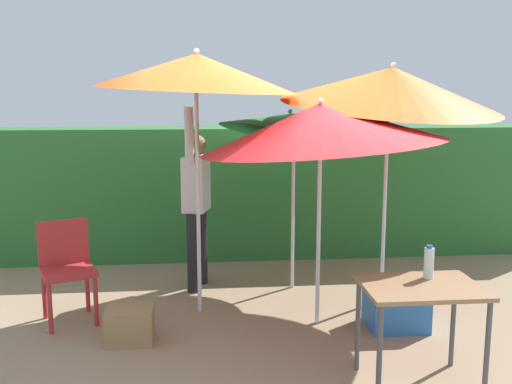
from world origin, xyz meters
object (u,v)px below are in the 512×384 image
(cooler_box, at_px, (396,304))
(bottle_water, at_px, (429,263))
(umbrella_yellow, at_px, (196,72))
(umbrella_navy, at_px, (292,126))
(person_vendor, at_px, (196,199))
(umbrella_orange, at_px, (391,87))
(umbrella_rainbow, at_px, (320,125))
(folding_table, at_px, (421,297))
(crate_cardboard, at_px, (130,324))
(chair_plastic, at_px, (67,265))

(cooler_box, relative_size, bottle_water, 2.05)
(umbrella_yellow, bearing_deg, umbrella_navy, 32.82)
(umbrella_yellow, height_order, person_vendor, umbrella_yellow)
(umbrella_orange, xyz_separation_m, umbrella_navy, (-0.85, 0.50, -0.39))
(umbrella_rainbow, distance_m, folding_table, 1.67)
(umbrella_navy, bearing_deg, umbrella_rainbow, -85.22)
(umbrella_navy, xyz_separation_m, crate_cardboard, (-1.52, -1.23, -1.54))
(umbrella_orange, relative_size, umbrella_yellow, 1.00)
(umbrella_navy, distance_m, folding_table, 2.46)
(chair_plastic, height_order, crate_cardboard, chair_plastic)
(umbrella_navy, relative_size, bottle_water, 8.59)
(person_vendor, distance_m, folding_table, 2.72)
(umbrella_navy, relative_size, folding_table, 2.58)
(umbrella_orange, bearing_deg, folding_table, -99.58)
(person_vendor, bearing_deg, cooler_box, -35.36)
(person_vendor, height_order, cooler_box, person_vendor)
(umbrella_orange, distance_m, bottle_water, 1.97)
(chair_plastic, bearing_deg, umbrella_yellow, 4.94)
(umbrella_rainbow, relative_size, umbrella_orange, 0.86)
(umbrella_navy, bearing_deg, crate_cardboard, -140.94)
(folding_table, bearing_deg, umbrella_yellow, 134.19)
(chair_plastic, bearing_deg, umbrella_rainbow, -7.74)
(folding_table, bearing_deg, bottle_water, 53.87)
(umbrella_rainbow, height_order, umbrella_navy, umbrella_navy)
(person_vendor, bearing_deg, umbrella_rainbow, -45.72)
(umbrella_orange, bearing_deg, crate_cardboard, -162.72)
(umbrella_yellow, bearing_deg, person_vendor, 92.18)
(umbrella_rainbow, bearing_deg, chair_plastic, 172.26)
(umbrella_rainbow, relative_size, cooler_box, 4.24)
(person_vendor, xyz_separation_m, cooler_box, (1.72, -1.22, -0.73))
(umbrella_navy, bearing_deg, umbrella_orange, -30.39)
(folding_table, bearing_deg, crate_cardboard, 155.96)
(umbrella_navy, bearing_deg, person_vendor, 175.79)
(umbrella_yellow, xyz_separation_m, chair_plastic, (-1.17, -0.10, -1.68))
(umbrella_rainbow, height_order, folding_table, umbrella_rainbow)
(chair_plastic, bearing_deg, umbrella_orange, 4.13)
(crate_cardboard, bearing_deg, cooler_box, 2.05)
(person_vendor, xyz_separation_m, bottle_water, (1.63, -2.09, -0.09))
(umbrella_yellow, bearing_deg, crate_cardboard, -132.65)
(umbrella_orange, xyz_separation_m, folding_table, (-0.28, -1.66, -1.43))
(person_vendor, distance_m, crate_cardboard, 1.62)
(umbrella_navy, height_order, chair_plastic, umbrella_navy)
(umbrella_navy, distance_m, person_vendor, 1.22)
(umbrella_yellow, xyz_separation_m, crate_cardboard, (-0.57, -0.62, -2.05))
(umbrella_rainbow, distance_m, person_vendor, 1.71)
(umbrella_yellow, xyz_separation_m, folding_table, (1.51, -1.55, -1.55))
(cooler_box, bearing_deg, folding_table, -100.46)
(umbrella_yellow, relative_size, umbrella_navy, 1.17)
(cooler_box, xyz_separation_m, bottle_water, (-0.09, -0.87, 0.64))
(chair_plastic, bearing_deg, person_vendor, 34.19)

